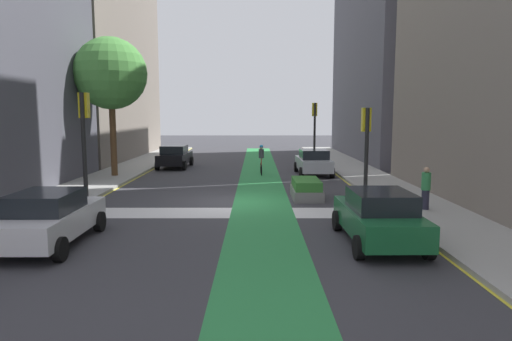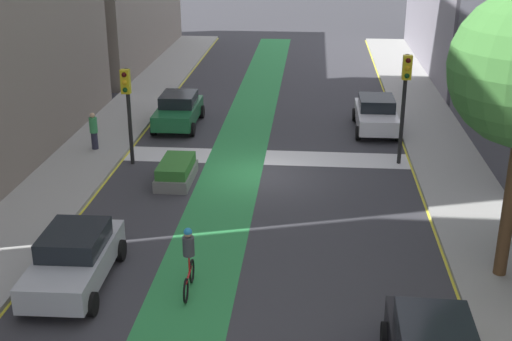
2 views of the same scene
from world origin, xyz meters
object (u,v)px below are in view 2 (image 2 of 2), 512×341
(traffic_signal_near_left, at_px, (405,89))
(median_planter, at_px, (176,172))
(pedestrian_sidewalk_right_a, at_px, (94,131))
(car_white_left_near, at_px, (376,114))
(car_green_right_near, at_px, (178,110))
(cyclist_in_lane, at_px, (189,259))
(traffic_signal_near_right, at_px, (127,99))
(car_silver_right_far, at_px, (74,258))

(traffic_signal_near_left, bearing_deg, median_planter, 16.95)
(traffic_signal_near_left, bearing_deg, pedestrian_sidewalk_right_a, -1.66)
(car_white_left_near, xyz_separation_m, car_green_right_near, (9.42, 0.15, 0.00))
(car_green_right_near, distance_m, cyclist_in_lane, 15.19)
(traffic_signal_near_right, relative_size, pedestrian_sidewalk_right_a, 2.47)
(traffic_signal_near_left, relative_size, car_white_left_near, 1.08)
(car_silver_right_far, relative_size, cyclist_in_lane, 2.28)
(pedestrian_sidewalk_right_a, bearing_deg, car_silver_right_far, 104.89)
(car_silver_right_far, xyz_separation_m, median_planter, (-1.30, -7.71, -0.40))
(car_green_right_near, relative_size, cyclist_in_lane, 2.27)
(traffic_signal_near_right, height_order, car_silver_right_far, traffic_signal_near_right)
(car_white_left_near, distance_m, car_green_right_near, 9.42)
(median_planter, bearing_deg, car_silver_right_far, 80.46)
(traffic_signal_near_right, xyz_separation_m, car_white_left_near, (-10.32, -5.57, -2.00))
(traffic_signal_near_left, relative_size, cyclist_in_lane, 2.44)
(cyclist_in_lane, relative_size, pedestrian_sidewalk_right_a, 1.15)
(traffic_signal_near_left, height_order, car_green_right_near, traffic_signal_near_left)
(car_white_left_near, xyz_separation_m, cyclist_in_lane, (6.21, 15.00, 0.17))
(car_silver_right_far, bearing_deg, pedestrian_sidewalk_right_a, -75.11)
(traffic_signal_near_right, distance_m, car_white_left_near, 11.90)
(traffic_signal_near_right, distance_m, car_green_right_near, 5.84)
(cyclist_in_lane, bearing_deg, car_silver_right_far, -1.14)
(traffic_signal_near_right, xyz_separation_m, pedestrian_sidewalk_right_a, (1.97, -1.38, -1.83))
(cyclist_in_lane, bearing_deg, car_white_left_near, -112.49)
(traffic_signal_near_right, bearing_deg, pedestrian_sidewalk_right_a, -35.11)
(car_silver_right_far, bearing_deg, traffic_signal_near_left, -134.06)
(car_silver_right_far, distance_m, pedestrian_sidewalk_right_a, 11.13)
(pedestrian_sidewalk_right_a, height_order, median_planter, pedestrian_sidewalk_right_a)
(car_green_right_near, xyz_separation_m, median_planter, (-1.29, 7.07, -0.40))
(median_planter, bearing_deg, traffic_signal_near_left, -163.05)
(car_green_right_near, distance_m, pedestrian_sidewalk_right_a, 4.95)
(traffic_signal_near_left, distance_m, car_white_left_near, 5.17)
(traffic_signal_near_right, xyz_separation_m, car_green_right_near, (-0.90, -5.41, -2.00))
(traffic_signal_near_left, height_order, median_planter, traffic_signal_near_left)
(car_white_left_near, relative_size, pedestrian_sidewalk_right_a, 2.62)
(traffic_signal_near_right, xyz_separation_m, cyclist_in_lane, (-4.11, 9.43, -1.83))
(car_green_right_near, height_order, pedestrian_sidewalk_right_a, pedestrian_sidewalk_right_a)
(traffic_signal_near_right, xyz_separation_m, car_silver_right_far, (-0.89, 9.37, -2.00))
(car_silver_right_far, height_order, cyclist_in_lane, cyclist_in_lane)
(car_green_right_near, relative_size, pedestrian_sidewalk_right_a, 2.62)
(car_white_left_near, height_order, car_green_right_near, same)
(traffic_signal_near_left, bearing_deg, car_silver_right_far, 45.94)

